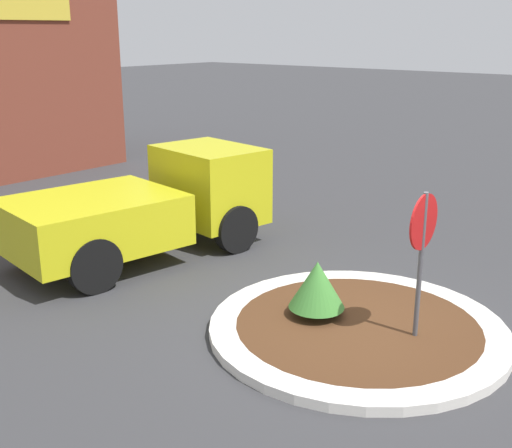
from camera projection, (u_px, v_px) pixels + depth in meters
The scene contains 5 objects.
ground_plane at pixel (357, 333), 9.63m from camera, with size 120.00×120.00×0.00m, color #38383A.
traffic_island at pixel (357, 328), 9.61m from camera, with size 4.44×4.44×0.15m.
stop_sign at pixel (422, 240), 8.81m from camera, with size 0.79×0.07×2.27m.
island_shrub at pixel (317, 285), 9.73m from camera, with size 0.86×0.86×0.87m.
utility_truck at pixel (149, 205), 12.73m from camera, with size 5.39×3.01×2.01m.
Camera 1 is at (-7.69, -4.42, 4.36)m, focal length 45.00 mm.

